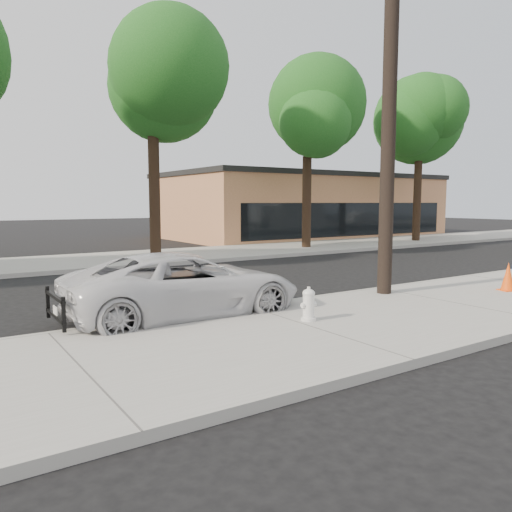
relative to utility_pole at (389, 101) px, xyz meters
name	(u,v)px	position (x,y,z in m)	size (l,w,h in m)	color
ground	(201,297)	(-3.60, 2.70, -4.70)	(120.00, 120.00, 0.00)	black
near_sidewalk	(313,331)	(-3.60, -1.60, -4.62)	(90.00, 4.40, 0.15)	gray
far_sidewalk	(101,261)	(-3.60, 11.20, -4.62)	(90.00, 5.00, 0.15)	gray
curb_near	(246,309)	(-3.60, 0.60, -4.62)	(90.00, 0.12, 0.16)	#9E9B93
building_main	(301,207)	(12.40, 18.70, -2.70)	(18.00, 10.00, 4.00)	#A96D46
utility_pole	(389,101)	(0.00, 0.00, 0.00)	(1.40, 0.34, 9.00)	black
tree_c	(159,83)	(-1.38, 10.34, 2.21)	(4.96, 4.80, 9.55)	black
tree_d	(313,118)	(6.60, 10.65, 1.67)	(4.50, 4.35, 8.75)	black
tree_e	(424,125)	(14.61, 10.44, 2.00)	(4.80, 4.65, 9.25)	black
police_cruiser	(185,285)	(-4.88, 0.90, -4.02)	(2.23, 4.85, 1.35)	silver
fire_hydrant	(309,305)	(-3.35, -1.17, -4.26)	(0.31, 0.29, 0.60)	white
traffic_cone	(508,277)	(2.84, -1.47, -4.20)	(0.47, 0.47, 0.71)	#FF510D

